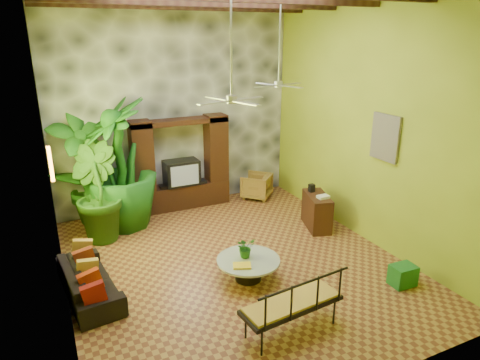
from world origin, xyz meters
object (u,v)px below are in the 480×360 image
tall_plant_b (96,193)px  green_bin (403,275)px  iron_bench (295,303)px  tall_plant_a (84,168)px  sofa (89,281)px  entertainment_center (181,171)px  coffee_table (248,266)px  tall_plant_c (119,164)px  ceiling_fan_back (279,74)px  wicker_armchair (257,186)px  ceiling_fan_front (231,87)px  side_console (317,211)px

tall_plant_b → green_bin: 6.21m
iron_bench → tall_plant_a: bearing=106.2°
sofa → iron_bench: (2.58, -2.31, 0.26)m
tall_plant_a → entertainment_center: bearing=0.5°
tall_plant_a → coffee_table: (2.25, -3.78, -1.08)m
sofa → tall_plant_c: size_ratio=0.64×
sofa → ceiling_fan_back: bearing=-80.8°
iron_bench → entertainment_center: bearing=83.4°
wicker_armchair → tall_plant_c: bearing=-40.7°
entertainment_center → tall_plant_b: size_ratio=1.14×
wicker_armchair → tall_plant_b: 4.30m
ceiling_fan_back → entertainment_center: bearing=129.6°
entertainment_center → ceiling_fan_back: (1.60, -1.94, 2.44)m
tall_plant_b → green_bin: bearing=-42.5°
tall_plant_a → tall_plant_c: tall_plant_c is taller
tall_plant_a → coffee_table: bearing=-59.3°
tall_plant_b → entertainment_center: bearing=24.0°
wicker_armchair → tall_plant_c: (-3.57, -0.25, 1.13)m
sofa → ceiling_fan_front: bearing=-106.1°
entertainment_center → tall_plant_a: (-2.26, -0.02, 0.37)m
tall_plant_c → side_console: (3.94, -2.01, -1.07)m
tall_plant_c → entertainment_center: bearing=17.4°
tall_plant_a → iron_bench: tall_plant_a is taller
ceiling_fan_back → side_console: bearing=-36.2°
sofa → coffee_table: 2.73m
sofa → side_console: bearing=-89.3°
ceiling_fan_back → ceiling_fan_front: bearing=-138.4°
sofa → tall_plant_b: tall_plant_b is taller
sofa → tall_plant_b: 2.33m
sofa → tall_plant_a: (0.39, 3.09, 1.06)m
wicker_armchair → tall_plant_a: (-4.26, 0.23, 1.01)m
green_bin → ceiling_fan_back: bearing=103.3°
ceiling_fan_front → sofa: (-2.45, 0.42, -3.13)m
entertainment_center → tall_plant_a: size_ratio=0.90×
sofa → side_console: 5.06m
ceiling_fan_front → wicker_armchair: bearing=56.2°
tall_plant_b → side_console: bearing=-18.6°
green_bin → entertainment_center: bearing=114.7°
ceiling_fan_front → sofa: 4.00m
entertainment_center → iron_bench: bearing=-90.8°
ceiling_fan_back → green_bin: (0.76, -3.19, -3.22)m
ceiling_fan_front → side_console: bearing=22.0°
tall_plant_a → ceiling_fan_front: bearing=-59.7°
wicker_armchair → green_bin: bearing=49.5°
ceiling_fan_front → ceiling_fan_back: 2.41m
side_console → green_bin: (-0.01, -2.63, -0.20)m
tall_plant_a → tall_plant_b: 1.00m
iron_bench → tall_plant_c: bearing=101.1°
ceiling_fan_back → coffee_table: (-1.61, -1.86, -3.15)m
coffee_table → ceiling_fan_back: bearing=49.2°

